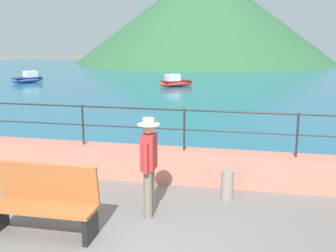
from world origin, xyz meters
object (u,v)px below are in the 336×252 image
(bench_main, at_px, (45,200))
(boat_3, at_px, (176,82))
(boat_2, at_px, (28,79))
(bollard, at_px, (227,185))
(person_walking, at_px, (149,162))

(bench_main, bearing_deg, boat_3, 94.90)
(boat_2, distance_m, boat_3, 10.18)
(boat_2, bearing_deg, boat_3, -0.32)
(bollard, height_order, boat_2, boat_2)
(bench_main, relative_size, boat_2, 0.70)
(person_walking, height_order, boat_2, person_walking)
(boat_3, bearing_deg, boat_2, 179.68)
(bench_main, xyz_separation_m, person_walking, (1.45, 0.96, 0.42))
(bench_main, relative_size, bollard, 3.01)
(bench_main, height_order, bollard, bench_main)
(boat_2, bearing_deg, bench_main, -58.56)
(person_walking, distance_m, boat_3, 18.61)
(person_walking, bearing_deg, bench_main, -146.56)
(person_walking, distance_m, bollard, 1.80)
(bollard, distance_m, boat_2, 22.64)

